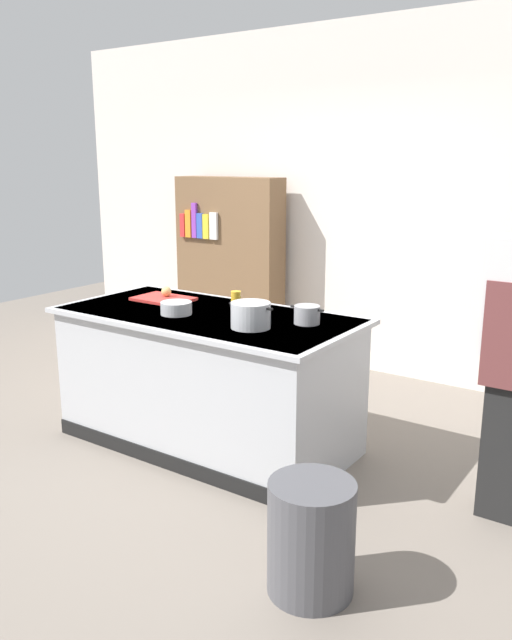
% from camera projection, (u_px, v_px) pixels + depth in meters
% --- Properties ---
extents(ground_plane, '(10.00, 10.00, 0.00)m').
position_uv_depth(ground_plane, '(209.00, 442.00, 4.38)').
color(ground_plane, slate).
extents(back_wall, '(6.40, 0.12, 3.00)m').
position_uv_depth(back_wall, '(355.00, 201.00, 5.69)').
color(back_wall, silver).
rests_on(back_wall, ground_plane).
extents(counter_island, '(1.98, 0.98, 0.90)m').
position_uv_depth(counter_island, '(208.00, 377.00, 4.27)').
color(counter_island, '#B7BABF').
rests_on(counter_island, ground_plane).
extents(cutting_board, '(0.40, 0.28, 0.02)m').
position_uv_depth(cutting_board, '(163.00, 299.00, 4.54)').
color(cutting_board, red).
rests_on(cutting_board, counter_island).
extents(onion, '(0.07, 0.07, 0.07)m').
position_uv_depth(onion, '(166.00, 292.00, 4.56)').
color(onion, tan).
rests_on(onion, cutting_board).
extents(stock_pot, '(0.30, 0.24, 0.15)m').
position_uv_depth(stock_pot, '(251.00, 315.00, 3.79)').
color(stock_pot, '#B7BABF').
rests_on(stock_pot, counter_island).
extents(sauce_pan, '(0.22, 0.16, 0.11)m').
position_uv_depth(sauce_pan, '(307.00, 315.00, 3.89)').
color(sauce_pan, '#99999E').
rests_on(sauce_pan, counter_island).
extents(mixing_bowl, '(0.20, 0.20, 0.08)m').
position_uv_depth(mixing_bowl, '(176.00, 308.00, 4.13)').
color(mixing_bowl, '#B7BABF').
rests_on(mixing_bowl, counter_island).
extents(juice_cup, '(0.07, 0.07, 0.10)m').
position_uv_depth(juice_cup, '(236.00, 298.00, 4.37)').
color(juice_cup, yellow).
rests_on(juice_cup, counter_island).
extents(trash_bin, '(0.39, 0.39, 0.52)m').
position_uv_depth(trash_bin, '(311.00, 537.00, 2.83)').
color(trash_bin, '#4C4C51').
rests_on(trash_bin, ground_plane).
extents(bookshelf, '(1.10, 0.31, 1.70)m').
position_uv_depth(bookshelf, '(229.00, 266.00, 6.25)').
color(bookshelf, brown).
rests_on(bookshelf, ground_plane).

